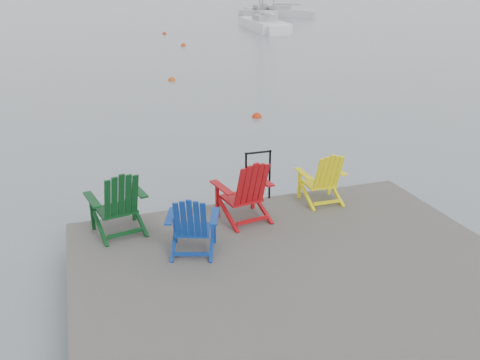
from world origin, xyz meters
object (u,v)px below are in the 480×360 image
object	(u,v)px
chair_blue	(192,224)
chair_yellow	(323,177)
chair_red	(245,190)
buoy_a	(257,117)
buoy_c	(183,46)
buoy_d	(164,34)
chair_green	(118,202)
sailboat_far	(277,14)
sailboat_near	(264,25)
sailboat_mid	(260,13)
buoy_b	(172,81)
handrail	(258,171)

from	to	relation	value
chair_blue	chair_yellow	world-z (taller)	chair_yellow
chair_red	buoy_a	size ratio (longest dim) A/B	3.33
chair_blue	buoy_c	xyz separation A→B (m)	(5.85, 27.56, -0.96)
chair_red	buoy_d	distance (m)	35.00
chair_blue	chair_red	bearing A→B (deg)	54.53
chair_green	buoy_a	world-z (taller)	chair_green
sailboat_far	buoy_c	bearing A→B (deg)	-177.99
chair_green	buoy_d	bearing A→B (deg)	67.18
chair_blue	sailboat_near	xyz separation A→B (m)	(14.89, 36.54, -0.61)
sailboat_mid	sailboat_near	bearing A→B (deg)	-103.61
chair_yellow	buoy_a	world-z (taller)	chair_yellow
sailboat_mid	buoy_b	distance (m)	40.99
chair_yellow	sailboat_mid	distance (m)	54.70
chair_yellow	chair_red	bearing A→B (deg)	-169.97
chair_blue	sailboat_mid	xyz separation A→B (m)	(20.59, 52.63, -0.61)
buoy_d	buoy_b	bearing A→B (deg)	-99.45
buoy_b	buoy_d	distance (m)	19.92
handrail	chair_red	bearing A→B (deg)	-123.26
chair_red	sailboat_mid	xyz separation A→B (m)	(19.55, 51.88, -0.68)
buoy_d	sailboat_far	bearing A→B (deg)	43.95
buoy_a	buoy_c	size ratio (longest dim) A/B	0.94
chair_yellow	buoy_c	bearing A→B (deg)	83.28
chair_green	buoy_b	bearing A→B (deg)	64.63
sailboat_near	chair_green	bearing A→B (deg)	-107.51
sailboat_far	buoy_b	distance (m)	39.86
chair_red	chair_green	bearing A→B (deg)	164.63
sailboat_near	chair_blue	bearing A→B (deg)	-105.74
sailboat_near	buoy_b	xyz separation A→B (m)	(-12.14, -20.81, -0.35)
sailboat_mid	sailboat_far	distance (m)	2.34
sailboat_far	buoy_b	bearing A→B (deg)	-171.95
chair_blue	sailboat_far	bearing A→B (deg)	85.66
buoy_c	buoy_d	bearing A→B (deg)	88.76
buoy_a	chair_blue	bearing A→B (deg)	-115.52
chair_green	sailboat_far	size ratio (longest dim) A/B	0.10
chair_green	buoy_b	size ratio (longest dim) A/B	3.26
sailboat_mid	buoy_b	world-z (taller)	sailboat_mid
sailboat_near	buoy_a	size ratio (longest dim) A/B	39.69
chair_yellow	buoy_d	distance (m)	34.57
chair_red	sailboat_far	world-z (taller)	sailboat_far
chair_red	buoy_c	bearing A→B (deg)	69.85
buoy_a	buoy_c	distance (m)	19.00
sailboat_mid	chair_red	bearing A→B (deg)	-104.75
buoy_d	handrail	bearing A→B (deg)	-97.56
buoy_c	sailboat_far	bearing A→B (deg)	55.24
chair_blue	chair_yellow	bearing A→B (deg)	40.49
buoy_b	buoy_d	size ratio (longest dim) A/B	0.94
handrail	sailboat_near	bearing A→B (deg)	69.12
chair_blue	chair_yellow	distance (m)	2.73
buoy_c	buoy_a	bearing A→B (deg)	-95.22
chair_yellow	sailboat_near	world-z (taller)	sailboat_near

